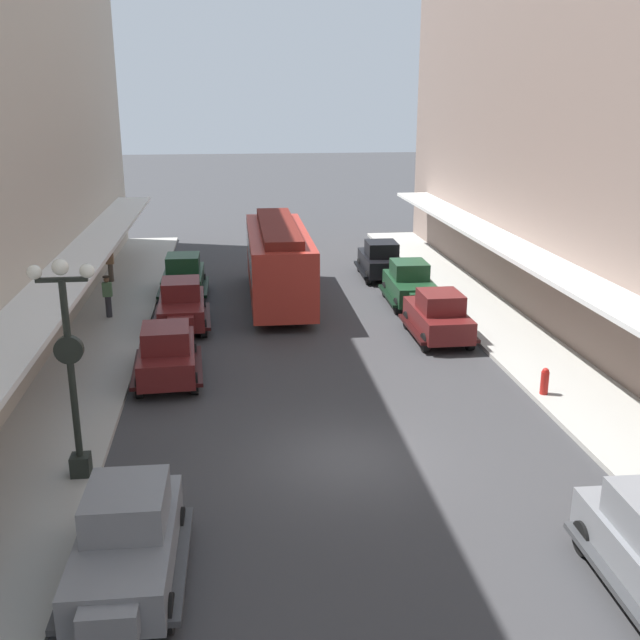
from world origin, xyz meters
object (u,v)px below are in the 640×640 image
at_px(parked_car_7, 127,538).
at_px(fire_hydrant, 545,381).
at_px(parked_car_4, 438,315).
at_px(parked_car_6, 183,276).
at_px(streetcar, 278,259).
at_px(parked_car_2, 182,304).
at_px(lamp_post_with_clock, 70,361).
at_px(pedestrian_2, 108,296).
at_px(parked_car_0, 167,352).
at_px(parked_car_5, 410,283).
at_px(pedestrian_0, 110,264).
at_px(parked_car_3, 381,259).

distance_m(parked_car_7, fire_hydrant, 13.39).
bearing_deg(parked_car_7, parked_car_4, 54.27).
height_order(parked_car_6, streetcar, streetcar).
xyz_separation_m(parked_car_2, lamp_post_with_clock, (-1.70, -11.85, 2.04)).
xyz_separation_m(fire_hydrant, pedestrian_2, (-14.02, 9.76, 0.45)).
height_order(parked_car_0, lamp_post_with_clock, lamp_post_with_clock).
xyz_separation_m(parked_car_2, parked_car_5, (9.53, 2.15, 0.00)).
bearing_deg(parked_car_5, pedestrian_0, 158.81).
bearing_deg(parked_car_4, pedestrian_2, 162.55).
height_order(parked_car_0, pedestrian_2, parked_car_0).
relative_size(parked_car_6, fire_hydrant, 5.20).
bearing_deg(pedestrian_0, lamp_post_with_clock, -83.92).
xyz_separation_m(parked_car_0, parked_car_2, (0.15, 5.59, 0.00)).
xyz_separation_m(streetcar, pedestrian_2, (-6.95, -2.02, -0.89)).
xyz_separation_m(parked_car_0, streetcar, (4.13, 8.89, 0.96)).
distance_m(parked_car_4, pedestrian_0, 16.49).
xyz_separation_m(parked_car_4, lamp_post_with_clock, (-11.13, -9.23, 2.04)).
distance_m(parked_car_5, parked_car_7, 20.44).
relative_size(parked_car_6, pedestrian_0, 2.56).
bearing_deg(parked_car_2, parked_car_0, -91.51).
xyz_separation_m(parked_car_2, parked_car_7, (-0.10, -15.88, 0.00)).
distance_m(parked_car_4, streetcar, 8.11).
bearing_deg(fire_hydrant, streetcar, 120.97).
height_order(parked_car_7, lamp_post_with_clock, lamp_post_with_clock).
distance_m(parked_car_0, pedestrian_0, 13.38).
bearing_deg(pedestrian_2, parked_car_7, -80.54).
distance_m(parked_car_3, parked_car_5, 4.96).
bearing_deg(parked_car_7, parked_car_2, 89.62).
distance_m(parked_car_7, pedestrian_2, 17.40).
relative_size(parked_car_0, pedestrian_2, 2.59).
bearing_deg(fire_hydrant, pedestrian_0, 133.15).
relative_size(streetcar, pedestrian_0, 5.76).
bearing_deg(pedestrian_2, lamp_post_with_clock, -84.49).
distance_m(parked_car_5, pedestrian_2, 12.53).
bearing_deg(parked_car_3, fire_hydrant, -83.41).
height_order(parked_car_2, parked_car_6, same).
bearing_deg(parked_car_2, lamp_post_with_clock, -98.15).
relative_size(parked_car_4, pedestrian_2, 2.55).
bearing_deg(pedestrian_2, parked_car_0, -67.71).
distance_m(parked_car_0, streetcar, 9.85).
height_order(parked_car_2, pedestrian_2, parked_car_2).
bearing_deg(streetcar, parked_car_6, 161.43).
height_order(parked_car_3, streetcar, streetcar).
xyz_separation_m(parked_car_3, parked_car_5, (0.28, -4.95, 0.00)).
xyz_separation_m(streetcar, pedestrian_0, (-7.72, 4.00, -0.89)).
bearing_deg(parked_car_4, parked_car_7, -125.73).
bearing_deg(parked_car_7, pedestrian_0, 98.91).
xyz_separation_m(parked_car_5, lamp_post_with_clock, (-11.23, -14.00, 2.04)).
distance_m(parked_car_0, fire_hydrant, 11.57).
relative_size(parked_car_2, streetcar, 0.45).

